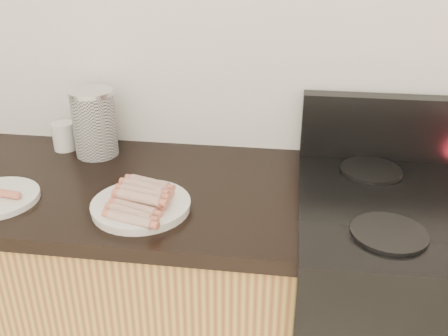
# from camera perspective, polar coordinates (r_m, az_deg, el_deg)

# --- Properties ---
(wall_back) EXTENTS (4.00, 0.04, 2.60)m
(wall_back) POSITION_cam_1_polar(r_m,az_deg,el_deg) (1.59, -5.50, 16.16)
(wall_back) COLOR silver
(wall_back) RESTS_ON ground
(stove) EXTENTS (0.76, 0.65, 0.91)m
(stove) POSITION_cam_1_polar(r_m,az_deg,el_deg) (1.69, 21.11, -17.36)
(stove) COLOR black
(stove) RESTS_ON floor
(stove_panel) EXTENTS (0.76, 0.06, 0.20)m
(stove_panel) POSITION_cam_1_polar(r_m,az_deg,el_deg) (1.64, 22.25, 4.11)
(stove_panel) COLOR black
(stove_panel) RESTS_ON stove
(burner_near_left) EXTENTS (0.18, 0.18, 0.01)m
(burner_near_left) POSITION_cam_1_polar(r_m,az_deg,el_deg) (1.25, 18.33, -7.07)
(burner_near_left) COLOR black
(burner_near_left) RESTS_ON stove
(burner_far_left) EXTENTS (0.18, 0.18, 0.01)m
(burner_far_left) POSITION_cam_1_polar(r_m,az_deg,el_deg) (1.54, 16.45, -0.23)
(burner_far_left) COLOR black
(burner_far_left) RESTS_ON stove
(main_plate) EXTENTS (0.28, 0.28, 0.02)m
(main_plate) POSITION_cam_1_polar(r_m,az_deg,el_deg) (1.32, -9.45, -4.39)
(main_plate) COLOR white
(main_plate) RESTS_ON counter_slab
(hotdog_pile) EXTENTS (0.12, 0.25, 0.05)m
(hotdog_pile) POSITION_cam_1_polar(r_m,az_deg,el_deg) (1.31, -9.54, -3.36)
(hotdog_pile) COLOR maroon
(hotdog_pile) RESTS_ON main_plate
(canister) EXTENTS (0.14, 0.14, 0.21)m
(canister) POSITION_cam_1_polar(r_m,az_deg,el_deg) (1.63, -14.60, 5.02)
(canister) COLOR white
(canister) RESTS_ON counter_slab
(mug) EXTENTS (0.09, 0.09, 0.09)m
(mug) POSITION_cam_1_polar(r_m,az_deg,el_deg) (1.72, -17.83, 3.48)
(mug) COLOR white
(mug) RESTS_ON counter_slab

